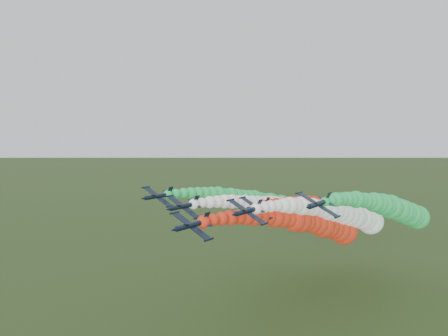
% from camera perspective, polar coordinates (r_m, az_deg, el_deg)
% --- Properties ---
extents(jet_lead, '(15.23, 82.91, 20.51)m').
position_cam_1_polar(jet_lead, '(135.49, 11.87, -7.28)').
color(jet_lead, black).
rests_on(jet_lead, ground).
extents(jet_inner_left, '(14.45, 82.13, 19.73)m').
position_cam_1_polar(jet_inner_left, '(150.17, 9.28, -5.58)').
color(jet_inner_left, black).
rests_on(jet_inner_left, ground).
extents(jet_inner_right, '(15.06, 82.75, 20.34)m').
position_cam_1_polar(jet_inner_right, '(145.39, 15.58, -5.88)').
color(jet_inner_right, black).
rests_on(jet_inner_right, ground).
extents(jet_outer_left, '(14.65, 82.33, 19.92)m').
position_cam_1_polar(jet_outer_left, '(161.80, 5.89, -4.65)').
color(jet_outer_left, black).
rests_on(jet_outer_left, ground).
extents(jet_outer_right, '(14.71, 82.39, 19.99)m').
position_cam_1_polar(jet_outer_right, '(147.47, 21.57, -5.09)').
color(jet_outer_right, black).
rests_on(jet_outer_right, ground).
extents(jet_trail, '(14.79, 82.47, 20.07)m').
position_cam_1_polar(jet_trail, '(162.18, 15.26, -5.48)').
color(jet_trail, black).
rests_on(jet_trail, ground).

